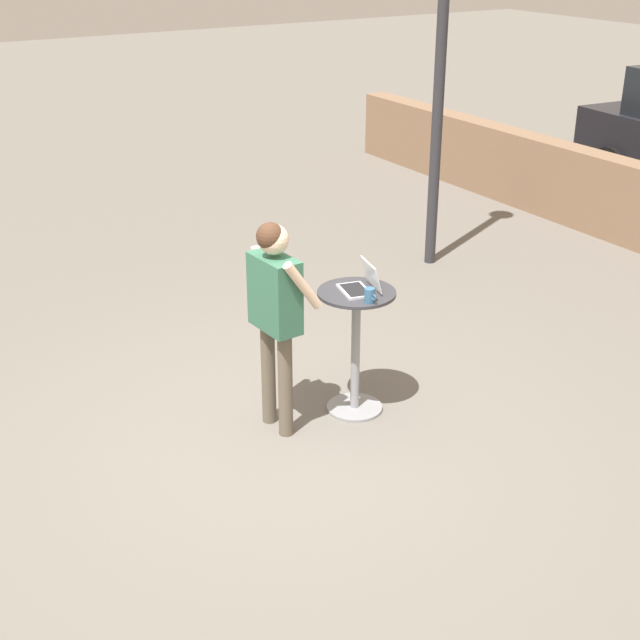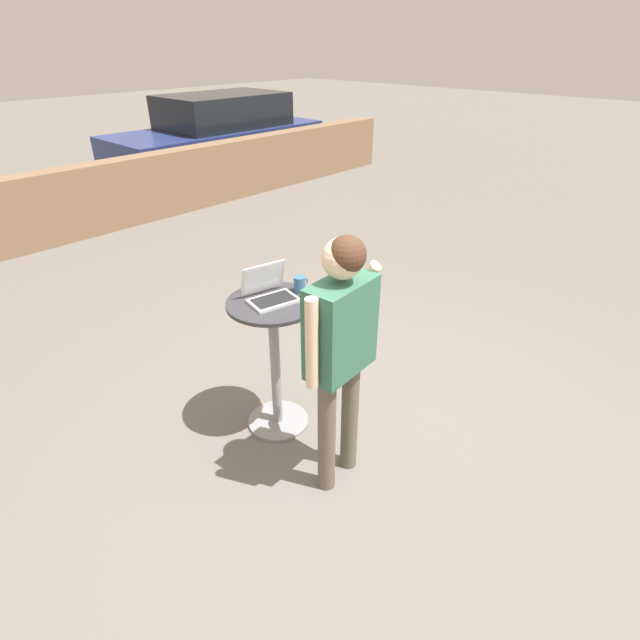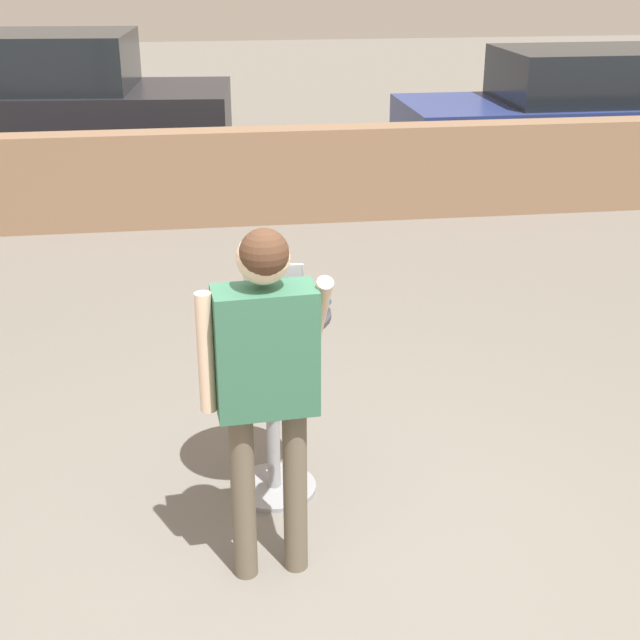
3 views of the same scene
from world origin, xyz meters
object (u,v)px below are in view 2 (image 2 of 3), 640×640
Objects in this scene: standing_person at (341,337)px; parked_car_further_down at (219,134)px; cafe_table at (275,353)px; laptop at (269,292)px; coffee_mug at (300,284)px.

standing_person reaches higher than parked_car_further_down.
laptop reaches higher than cafe_table.
laptop is at bearing 162.38° from coffee_mug.
cafe_table is 8.72× the size of coffee_mug.
cafe_table is at bearing -124.27° from parked_car_further_down.
laptop is 0.22m from coffee_mug.
standing_person reaches higher than coffee_mug.
standing_person is at bearing -122.23° from parked_car_further_down.
standing_person is 8.68m from parked_car_further_down.
standing_person is at bearing -115.72° from coffee_mug.
coffee_mug is (0.21, -0.07, 0.00)m from laptop.
parked_car_further_down is (4.32, 6.71, -0.30)m from coffee_mug.
cafe_table is 0.46m from laptop.
standing_person reaches higher than laptop.
cafe_table is at bearing 83.19° from standing_person.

